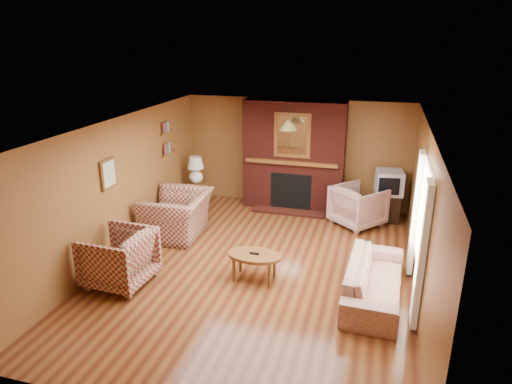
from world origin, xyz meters
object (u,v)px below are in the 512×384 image
(plaid_loveseat, at_px, (177,215))
(crt_tv, at_px, (389,182))
(side_table, at_px, (197,195))
(table_lamp, at_px, (196,169))
(floral_armchair, at_px, (358,206))
(floral_sofa, at_px, (374,280))
(plaid_armchair, at_px, (119,258))
(tv_stand, at_px, (387,207))
(coffee_table, at_px, (254,257))
(fireplace, at_px, (294,157))

(plaid_loveseat, distance_m, crt_tv, 4.36)
(side_table, distance_m, table_lamp, 0.62)
(floral_armchair, bearing_deg, floral_sofa, 139.34)
(floral_sofa, relative_size, floral_armchair, 2.17)
(plaid_loveseat, bearing_deg, plaid_armchair, -6.30)
(floral_sofa, xyz_separation_m, tv_stand, (0.15, 3.17, 0.00))
(plaid_armchair, xyz_separation_m, crt_tv, (4.00, 3.81, 0.39))
(side_table, xyz_separation_m, tv_stand, (4.15, 0.35, 0.01))
(plaid_loveseat, xyz_separation_m, coffee_table, (1.90, -1.23, -0.03))
(plaid_armchair, relative_size, floral_sofa, 0.49)
(plaid_loveseat, distance_m, side_table, 1.58)
(plaid_loveseat, xyz_separation_m, side_table, (-0.25, 1.56, -0.15))
(coffee_table, bearing_deg, fireplace, 90.83)
(side_table, bearing_deg, floral_sofa, -35.19)
(floral_sofa, bearing_deg, crt_tv, -0.04)
(floral_sofa, xyz_separation_m, side_table, (-4.00, 2.82, -0.01))
(fireplace, height_order, tv_stand, fireplace)
(floral_sofa, relative_size, table_lamp, 3.22)
(floral_sofa, relative_size, side_table, 3.60)
(table_lamp, bearing_deg, floral_sofa, -35.19)
(side_table, height_order, tv_stand, tv_stand)
(coffee_table, bearing_deg, floral_sofa, -1.10)
(fireplace, bearing_deg, plaid_armchair, -115.96)
(plaid_armchair, bearing_deg, crt_tv, 137.26)
(fireplace, relative_size, coffee_table, 2.77)
(plaid_loveseat, relative_size, floral_sofa, 0.65)
(plaid_armchair, height_order, table_lamp, table_lamp)
(coffee_table, bearing_deg, floral_armchair, 61.87)
(floral_sofa, relative_size, coffee_table, 2.29)
(fireplace, relative_size, crt_tv, 3.99)
(plaid_loveseat, bearing_deg, side_table, -174.18)
(floral_sofa, distance_m, crt_tv, 3.21)
(table_lamp, distance_m, crt_tv, 4.16)
(table_lamp, xyz_separation_m, crt_tv, (4.15, 0.34, -0.07))
(table_lamp, height_order, tv_stand, table_lamp)
(side_table, bearing_deg, crt_tv, 4.74)
(fireplace, xyz_separation_m, crt_tv, (2.05, -0.19, -0.36))
(coffee_table, height_order, table_lamp, table_lamp)
(floral_armchair, height_order, coffee_table, floral_armchair)
(fireplace, bearing_deg, crt_tv, -5.30)
(crt_tv, bearing_deg, table_lamp, -175.26)
(floral_armchair, relative_size, side_table, 1.66)
(floral_sofa, bearing_deg, plaid_armchair, 102.26)
(plaid_armchair, distance_m, coffee_table, 2.11)
(fireplace, distance_m, side_table, 2.35)
(plaid_armchair, distance_m, floral_sofa, 3.91)
(floral_armchair, height_order, tv_stand, floral_armchair)
(floral_armchair, xyz_separation_m, side_table, (-3.58, 0.11, -0.14))
(plaid_loveseat, distance_m, coffee_table, 2.26)
(coffee_table, distance_m, crt_tv, 3.74)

